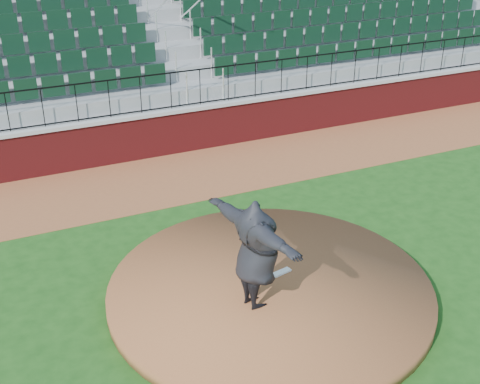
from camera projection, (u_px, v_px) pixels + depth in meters
name	position (u px, v px, depth m)	size (l,w,h in m)	color
ground	(272.00, 284.00, 12.12)	(90.00, 90.00, 0.00)	#1A4915
warning_track	(179.00, 176.00, 16.52)	(34.00, 3.20, 0.01)	brown
field_wall	(158.00, 134.00, 17.56)	(34.00, 0.35, 1.20)	maroon
wall_cap	(157.00, 112.00, 17.27)	(34.00, 0.45, 0.10)	#B7B7B7
wall_railing	(156.00, 93.00, 17.02)	(34.00, 0.05, 1.00)	black
seating_stands	(127.00, 52.00, 19.02)	(34.00, 5.10, 4.60)	gray
concourse_wall	(104.00, 20.00, 21.11)	(34.00, 0.50, 5.50)	maroon
pitchers_mound	(270.00, 290.00, 11.73)	(6.00, 6.00, 0.25)	brown
pitching_rubber	(279.00, 273.00, 11.97)	(0.53, 0.13, 0.04)	white
pitcher	(256.00, 254.00, 10.68)	(2.54, 0.69, 2.06)	black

